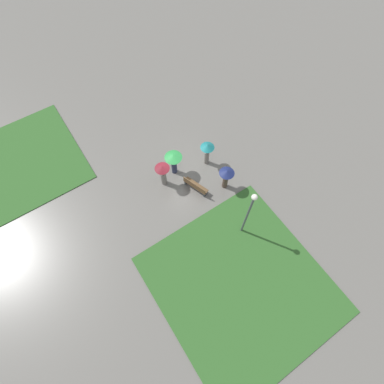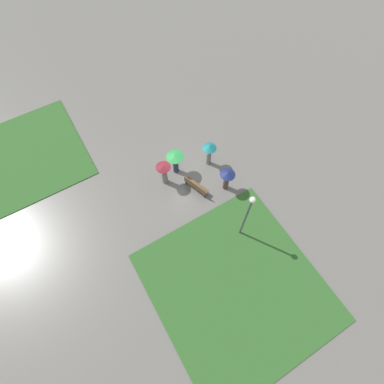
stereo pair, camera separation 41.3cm
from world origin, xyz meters
name	(u,v)px [view 2 (the right image)]	position (x,y,z in m)	size (l,w,h in m)	color
ground_plane	(182,176)	(0.00, 0.00, 0.00)	(90.00, 90.00, 0.00)	#66635E
lawn_patch_near	(236,287)	(-7.85, 0.99, 0.03)	(9.35, 8.86, 0.06)	#2D5B26
lawn_patch_far	(29,155)	(6.92, 8.32, 0.03)	(7.76, 7.20, 0.06)	#2D5B26
park_bench	(196,186)	(-1.40, -0.25, 0.47)	(1.76, 0.96, 0.90)	brown
lamp_post	(247,213)	(-5.32, -1.01, 2.94)	(0.32, 0.32, 4.60)	#474C51
crowd_person_teal	(209,151)	(-0.05, -2.08, 1.40)	(0.91, 0.91, 1.96)	slate
crowd_person_green	(175,159)	(0.52, 0.13, 1.42)	(1.13, 1.13, 1.93)	#282D47
crowd_person_maroon	(164,171)	(0.15, 1.16, 1.30)	(0.94, 0.94, 1.98)	slate
crowd_person_navy	(227,177)	(-2.24, -2.00, 1.30)	(0.96, 0.96, 1.85)	#47382D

